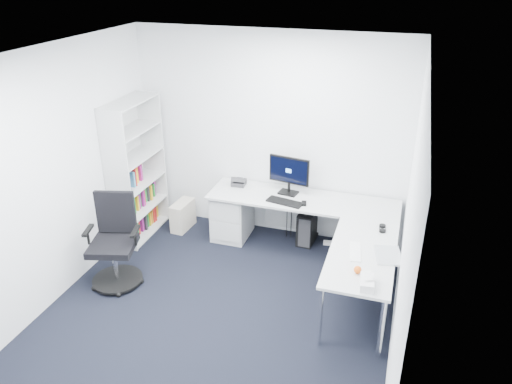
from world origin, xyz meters
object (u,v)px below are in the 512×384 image
(l_desk, at_px, (296,236))
(bookshelf, at_px, (136,170))
(monitor, at_px, (289,175))
(task_chair, at_px, (112,243))
(laptop, at_px, (390,245))

(l_desk, height_order, bookshelf, bookshelf)
(monitor, bearing_deg, bookshelf, -159.80)
(bookshelf, relative_size, monitor, 3.49)
(task_chair, bearing_deg, laptop, -7.51)
(l_desk, height_order, monitor, monitor)
(bookshelf, distance_m, laptop, 3.38)
(laptop, bearing_deg, l_desk, 136.57)
(l_desk, relative_size, task_chair, 2.24)
(l_desk, bearing_deg, monitor, 116.23)
(task_chair, bearing_deg, monitor, 27.76)
(l_desk, distance_m, monitor, 0.78)
(bookshelf, bearing_deg, laptop, -12.76)
(laptop, bearing_deg, monitor, 128.15)
(bookshelf, distance_m, monitor, 2.00)
(bookshelf, height_order, monitor, bookshelf)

